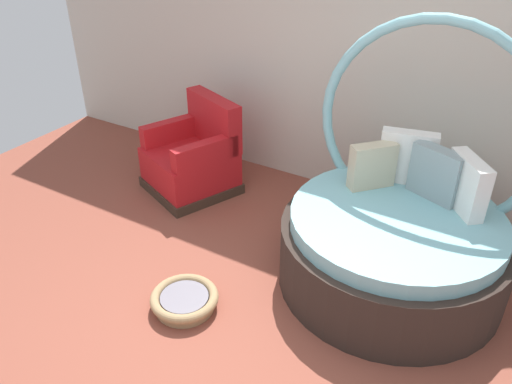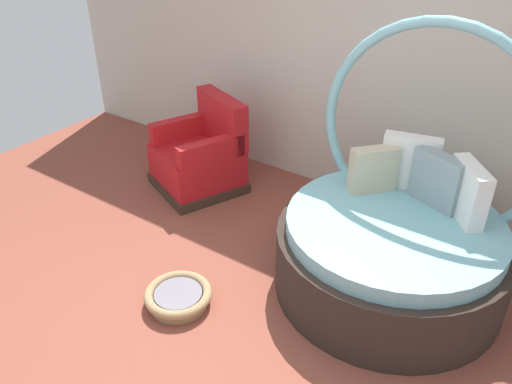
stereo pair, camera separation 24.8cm
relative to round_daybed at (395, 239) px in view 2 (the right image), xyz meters
name	(u,v)px [view 2 (the right image)]	position (x,y,z in m)	size (l,w,h in m)	color
ground_plane	(225,352)	(-0.63, -1.30, -0.43)	(8.00, 8.00, 0.02)	brown
back_wall	(394,51)	(-0.63, 1.17, 1.06)	(8.00, 0.12, 2.96)	beige
round_daybed	(395,239)	(0.00, 0.00, 0.00)	(1.73, 1.73, 1.99)	#2D231E
red_armchair	(201,158)	(-2.20, 0.33, -0.09)	(1.04, 1.04, 0.94)	#38281E
pet_basket	(178,297)	(-1.20, -1.14, -0.35)	(0.51, 0.51, 0.13)	#9E7F56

